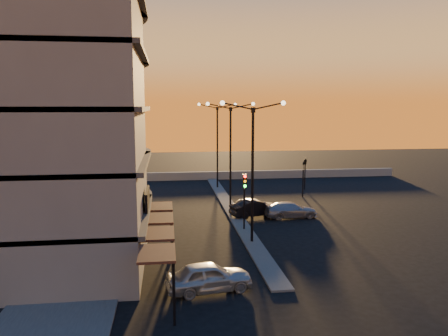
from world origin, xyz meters
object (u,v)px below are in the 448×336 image
streetlamp_mid (230,147)px  car_sedan (256,208)px  car_hatchback (209,277)px  car_wagon (291,210)px  traffic_light_main (245,193)px

streetlamp_mid → car_sedan: size_ratio=2.21×
car_hatchback → car_wagon: car_hatchback is taller
traffic_light_main → car_wagon: traffic_light_main is taller
car_wagon → car_hatchback: bearing=146.5°
streetlamp_mid → car_sedan: 5.98m
traffic_light_main → car_sedan: size_ratio=0.99×
traffic_light_main → car_hatchback: size_ratio=0.99×
streetlamp_mid → car_wagon: size_ratio=2.15×
streetlamp_mid → car_hatchback: bearing=-101.8°
streetlamp_mid → car_wagon: (4.50, -3.77, -4.95)m
streetlamp_mid → car_wagon: streetlamp_mid is taller
streetlamp_mid → car_sedan: bearing=-60.3°
traffic_light_main → car_wagon: (4.50, 3.36, -2.25)m
car_sedan → car_wagon: size_ratio=0.97×
traffic_light_main → car_wagon: 6.05m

